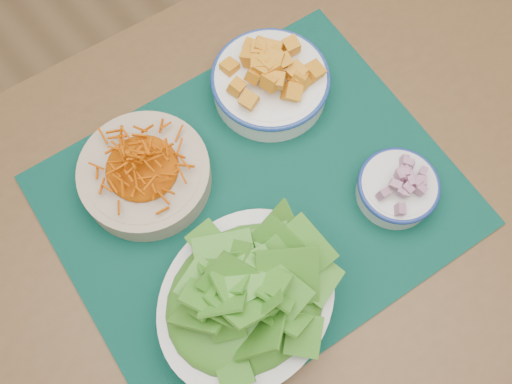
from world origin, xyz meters
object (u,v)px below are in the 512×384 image
Objects in this scene: table at (327,217)px; squash_bowl at (270,78)px; carrot_bowl at (144,172)px; onion_bowl at (398,187)px; lettuce_bowl at (246,297)px; placemat at (256,200)px.

squash_bowl reaches higher than table.
carrot_bowl is 0.37m from onion_bowl.
lettuce_bowl is (-0.20, -0.04, 0.15)m from table.
carrot_bowl is (-0.20, 0.20, 0.12)m from table.
table is at bearing -4.41° from lettuce_bowl.
lettuce_bowl reaches higher than placemat.
squash_bowl is 0.75× the size of lettuce_bowl.
lettuce_bowl is (-0.24, -0.24, 0.02)m from squash_bowl.
carrot_bowl reaches higher than onion_bowl.
placemat is 0.21m from onion_bowl.
table is at bearing 142.93° from onion_bowl.
squash_bowl is at bearing 49.62° from placemat.
carrot_bowl is (-0.11, 0.13, 0.04)m from placemat.
squash_bowl is (0.13, 0.13, 0.04)m from placemat.
lettuce_bowl is (-0.00, -0.24, 0.02)m from carrot_bowl.
carrot_bowl is at bearing 136.80° from onion_bowl.
table is 7.28× the size of carrot_bowl.
onion_bowl reaches higher than placemat.
lettuce_bowl is (-0.11, -0.11, 0.06)m from placemat.
table is at bearing -31.41° from placemat.
onion_bowl is at bearing -31.10° from placemat.
squash_bowl is (0.24, 0.00, 0.01)m from carrot_bowl.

